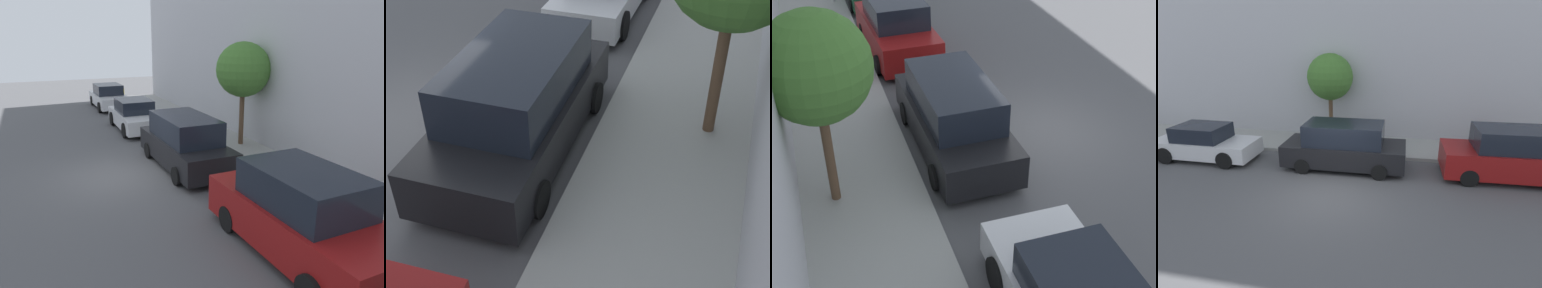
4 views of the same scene
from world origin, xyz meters
TOP-DOWN VIEW (x-y plane):
  - ground_plane at (0.00, 0.00)m, footprint 60.00×60.00m
  - sidewalk at (4.87, 0.00)m, footprint 2.74×32.00m
  - parked_suv_second at (2.44, -6.30)m, footprint 2.10×4.85m
  - parked_minivan_third at (2.32, -0.05)m, footprint 2.02×4.92m
  - parked_sedan_fourth at (2.12, 6.15)m, footprint 1.92×4.51m
  - street_tree at (5.47, 1.30)m, footprint 2.24×2.24m

SIDE VIEW (x-z plane):
  - ground_plane at x=0.00m, z-range 0.00..0.00m
  - sidewalk at x=4.87m, z-range 0.00..0.15m
  - parked_sedan_fourth at x=2.12m, z-range -0.05..1.49m
  - parked_minivan_third at x=2.32m, z-range -0.03..1.87m
  - parked_suv_second at x=2.44m, z-range -0.06..1.92m
  - street_tree at x=5.47m, z-range 1.15..5.42m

